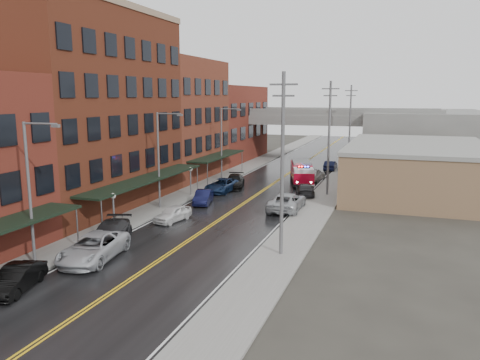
% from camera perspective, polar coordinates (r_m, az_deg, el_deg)
% --- Properties ---
extents(ground, '(220.00, 220.00, 0.00)m').
position_cam_1_polar(ground, '(22.68, -24.69, -18.37)').
color(ground, '#2D2B26').
rests_on(ground, ground).
extents(road, '(11.00, 160.00, 0.02)m').
position_cam_1_polar(road, '(47.50, 1.01, -2.52)').
color(road, black).
rests_on(road, ground).
extents(sidewalk_left, '(3.00, 160.00, 0.15)m').
position_cam_1_polar(sidewalk_left, '(50.18, -6.94, -1.82)').
color(sidewalk_left, slate).
rests_on(sidewalk_left, ground).
extents(sidewalk_right, '(3.00, 160.00, 0.15)m').
position_cam_1_polar(sidewalk_right, '(45.80, 9.74, -3.07)').
color(sidewalk_right, slate).
rests_on(sidewalk_right, ground).
extents(curb_left, '(0.30, 160.00, 0.15)m').
position_cam_1_polar(curb_left, '(49.49, -5.22, -1.96)').
color(curb_left, gray).
rests_on(curb_left, ground).
extents(curb_right, '(0.30, 160.00, 0.15)m').
position_cam_1_polar(curb_right, '(46.09, 7.71, -2.93)').
color(curb_right, gray).
rests_on(curb_right, ground).
extents(brick_building_b, '(9.00, 20.00, 18.00)m').
position_cam_1_polar(brick_building_b, '(46.26, -17.82, 7.90)').
color(brick_building_b, '#4F2115').
rests_on(brick_building_b, ground).
extents(brick_building_c, '(9.00, 15.00, 15.00)m').
position_cam_1_polar(brick_building_c, '(61.23, -7.84, 7.34)').
color(brick_building_c, brown).
rests_on(brick_building_c, ground).
extents(brick_building_far, '(9.00, 20.00, 12.00)m').
position_cam_1_polar(brick_building_far, '(77.30, -1.91, 6.91)').
color(brick_building_far, '#5F2619').
rests_on(brick_building_far, ground).
extents(tan_building, '(14.00, 22.00, 5.00)m').
position_cam_1_polar(tan_building, '(54.65, 20.61, 1.17)').
color(tan_building, olive).
rests_on(tan_building, ground).
extents(right_far_block, '(18.00, 30.00, 8.00)m').
position_cam_1_polar(right_far_block, '(84.36, 21.61, 5.12)').
color(right_far_block, slate).
rests_on(right_far_block, ground).
extents(awning_1, '(2.60, 18.00, 3.09)m').
position_cam_1_polar(awning_1, '(43.66, -11.27, 0.14)').
color(awning_1, black).
rests_on(awning_1, ground).
extents(awning_2, '(2.60, 13.00, 3.09)m').
position_cam_1_polar(awning_2, '(59.23, -2.71, 2.95)').
color(awning_2, black).
rests_on(awning_2, ground).
extents(globe_lamp_1, '(0.44, 0.44, 3.12)m').
position_cam_1_polar(globe_lamp_1, '(37.43, -15.19, -2.76)').
color(globe_lamp_1, '#59595B').
rests_on(globe_lamp_1, ground).
extents(globe_lamp_2, '(0.44, 0.44, 3.12)m').
position_cam_1_polar(globe_lamp_2, '(49.37, -6.06, 0.64)').
color(globe_lamp_2, '#59595B').
rests_on(globe_lamp_2, ground).
extents(street_lamp_0, '(2.64, 0.22, 9.00)m').
position_cam_1_polar(street_lamp_0, '(30.85, -24.02, -0.59)').
color(street_lamp_0, '#59595B').
rests_on(street_lamp_0, ground).
extents(street_lamp_1, '(2.64, 0.22, 9.00)m').
position_cam_1_polar(street_lamp_1, '(43.73, -9.64, 3.12)').
color(street_lamp_1, '#59595B').
rests_on(street_lamp_1, ground).
extents(street_lamp_2, '(2.64, 0.22, 9.00)m').
position_cam_1_polar(street_lamp_2, '(58.19, -2.05, 5.00)').
color(street_lamp_2, '#59595B').
rests_on(street_lamp_2, ground).
extents(utility_pole_0, '(1.80, 0.24, 12.00)m').
position_cam_1_polar(utility_pole_0, '(30.20, 5.19, 2.21)').
color(utility_pole_0, '#59595B').
rests_on(utility_pole_0, ground).
extents(utility_pole_1, '(1.80, 0.24, 12.00)m').
position_cam_1_polar(utility_pole_1, '(49.73, 10.80, 5.23)').
color(utility_pole_1, '#59595B').
rests_on(utility_pole_1, ground).
extents(utility_pole_2, '(1.80, 0.24, 12.00)m').
position_cam_1_polar(utility_pole_2, '(69.53, 13.25, 6.52)').
color(utility_pole_2, '#59595B').
rests_on(utility_pole_2, ground).
extents(overpass, '(40.00, 10.00, 7.50)m').
position_cam_1_polar(overpass, '(77.51, 8.46, 6.80)').
color(overpass, slate).
rests_on(overpass, ground).
extents(fire_truck, '(4.46, 7.69, 2.68)m').
position_cam_1_polar(fire_truck, '(56.64, 7.53, 0.96)').
color(fire_truck, '#AE081F').
rests_on(fire_truck, ground).
extents(parked_car_left_1, '(2.54, 4.50, 1.40)m').
position_cam_1_polar(parked_car_left_1, '(28.68, -25.60, -10.80)').
color(parked_car_left_1, black).
rests_on(parked_car_left_1, ground).
extents(parked_car_left_2, '(3.61, 6.36, 1.68)m').
position_cam_1_polar(parked_car_left_2, '(31.94, -17.42, -7.86)').
color(parked_car_left_2, '#B1B4B9').
rests_on(parked_car_left_2, ground).
extents(parked_car_left_3, '(3.85, 5.90, 1.59)m').
position_cam_1_polar(parked_car_left_3, '(34.99, -15.53, -6.26)').
color(parked_car_left_3, black).
rests_on(parked_car_left_3, ground).
extents(parked_car_left_4, '(2.27, 4.12, 1.33)m').
position_cam_1_polar(parked_car_left_4, '(40.07, -8.21, -4.08)').
color(parked_car_left_4, white).
rests_on(parked_car_left_4, ground).
extents(parked_car_left_5, '(2.38, 4.37, 1.37)m').
position_cam_1_polar(parked_car_left_5, '(46.10, -4.50, -2.09)').
color(parked_car_left_5, black).
rests_on(parked_car_left_5, ground).
extents(parked_car_left_6, '(2.81, 5.43, 1.46)m').
position_cam_1_polar(parked_car_left_6, '(51.65, -2.21, -0.66)').
color(parked_car_left_6, '#112242').
rests_on(parked_car_left_6, ground).
extents(parked_car_left_7, '(3.28, 5.49, 1.49)m').
position_cam_1_polar(parked_car_left_7, '(53.93, -0.68, -0.18)').
color(parked_car_left_7, black).
rests_on(parked_car_left_7, ground).
extents(parked_car_right_0, '(2.83, 6.02, 1.66)m').
position_cam_1_polar(parked_car_right_0, '(43.54, 5.73, -2.64)').
color(parked_car_right_0, '#9FA3A7').
rests_on(parked_car_right_0, ground).
extents(parked_car_right_1, '(2.89, 4.91, 1.34)m').
position_cam_1_polar(parked_car_right_1, '(50.11, 7.95, -1.17)').
color(parked_car_right_1, '#28282A').
rests_on(parked_car_right_1, ground).
extents(parked_car_right_2, '(2.52, 4.96, 1.62)m').
position_cam_1_polar(parked_car_right_2, '(59.14, 9.01, 0.69)').
color(parked_car_right_2, silver).
rests_on(parked_car_right_2, ground).
extents(parked_car_right_3, '(1.60, 4.29, 1.40)m').
position_cam_1_polar(parked_car_right_3, '(67.61, 10.95, 1.73)').
color(parked_car_right_3, black).
rests_on(parked_car_right_3, ground).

